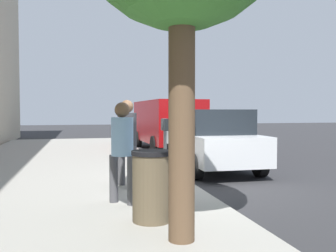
% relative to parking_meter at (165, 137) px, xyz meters
% --- Properties ---
extents(ground_plane, '(80.00, 80.00, 0.00)m').
position_rel_parking_meter_xyz_m(ground_plane, '(-0.31, -0.57, -1.17)').
color(ground_plane, '#2B2B2D').
rests_on(ground_plane, ground).
extents(sidewalk_slab, '(28.00, 6.00, 0.15)m').
position_rel_parking_meter_xyz_m(sidewalk_slab, '(-0.31, 2.43, -1.09)').
color(sidewalk_slab, gray).
rests_on(sidewalk_slab, ground_plane).
extents(parking_meter, '(0.36, 0.12, 1.41)m').
position_rel_parking_meter_xyz_m(parking_meter, '(0.00, 0.00, 0.00)').
color(parking_meter, gray).
rests_on(parking_meter, sidewalk_slab).
extents(pedestrian_at_meter, '(0.49, 0.39, 1.81)m').
position_rel_parking_meter_xyz_m(pedestrian_at_meter, '(-0.22, 0.87, 0.06)').
color(pedestrian_at_meter, '#47474C').
rests_on(pedestrian_at_meter, sidewalk_slab).
extents(pedestrian_bystander, '(0.41, 0.42, 1.72)m').
position_rel_parking_meter_xyz_m(pedestrian_bystander, '(-1.60, 1.12, -0.01)').
color(pedestrian_bystander, '#47474C').
rests_on(pedestrian_bystander, sidewalk_slab).
extents(parked_sedan_near, '(4.43, 2.03, 1.77)m').
position_rel_parking_meter_xyz_m(parked_sedan_near, '(2.25, -1.92, -0.27)').
color(parked_sedan_near, silver).
rests_on(parked_sedan_near, ground_plane).
extents(parked_van_far, '(5.26, 2.24, 2.18)m').
position_rel_parking_meter_xyz_m(parked_van_far, '(7.83, -1.92, 0.09)').
color(parked_van_far, maroon).
rests_on(parked_van_far, ground_plane).
extents(trash_bin, '(0.59, 0.59, 1.01)m').
position_rel_parking_meter_xyz_m(trash_bin, '(-2.67, 0.83, -0.51)').
color(trash_bin, brown).
rests_on(trash_bin, sidewalk_slab).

